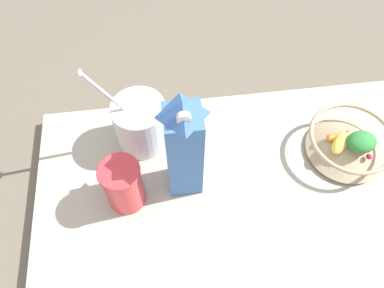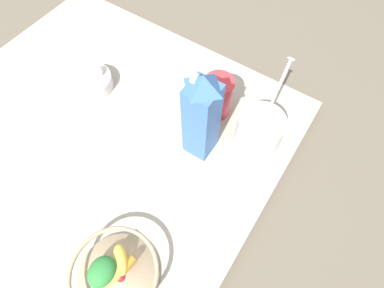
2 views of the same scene
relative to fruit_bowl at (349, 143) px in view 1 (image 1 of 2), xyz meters
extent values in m
cylinder|color=tan|center=(0.00, 0.00, -0.04)|extent=(0.10, 0.10, 0.01)
cone|color=tan|center=(0.00, 0.00, -0.01)|extent=(0.19, 0.19, 0.05)
torus|color=tan|center=(0.00, 0.00, 0.02)|extent=(0.20, 0.20, 0.01)
ellipsoid|color=#EFD64C|center=(0.00, 0.00, 0.01)|extent=(0.07, 0.04, 0.03)
ellipsoid|color=#EFD64C|center=(-0.03, -0.01, 0.01)|extent=(0.07, 0.07, 0.03)
cylinder|color=orange|center=(-0.02, 0.01, 0.01)|extent=(0.05, 0.02, 0.02)
sphere|color=red|center=(0.03, -0.01, 0.01)|extent=(0.02, 0.02, 0.02)
sphere|color=red|center=(0.06, 0.00, 0.00)|extent=(0.01, 0.01, 0.01)
sphere|color=red|center=(0.00, 0.02, 0.01)|extent=(0.02, 0.02, 0.02)
sphere|color=red|center=(0.03, -0.04, 0.00)|extent=(0.01, 0.01, 0.01)
sphere|color=red|center=(0.02, -0.03, 0.01)|extent=(0.02, 0.02, 0.02)
sphere|color=red|center=(0.00, 0.00, 0.00)|extent=(0.01, 0.01, 0.01)
ellipsoid|color=#2D7F38|center=(0.01, -0.02, 0.03)|extent=(0.07, 0.07, 0.04)
cube|color=#3D6BB2|center=(-0.39, -0.03, 0.09)|extent=(0.07, 0.07, 0.26)
pyramid|color=#3D6BB2|center=(-0.39, -0.03, 0.23)|extent=(0.07, 0.07, 0.04)
cylinder|color=white|center=(-0.39, -0.05, 0.23)|extent=(0.03, 0.01, 0.03)
cylinder|color=white|center=(-0.48, 0.10, 0.02)|extent=(0.12, 0.12, 0.13)
cylinder|color=white|center=(-0.48, 0.10, 0.08)|extent=(0.11, 0.11, 0.02)
cylinder|color=silver|center=(-0.53, 0.10, 0.12)|extent=(0.10, 0.02, 0.19)
ellipsoid|color=silver|center=(-0.58, 0.09, 0.22)|extent=(0.01, 0.02, 0.01)
cylinder|color=#DB383D|center=(-0.53, -0.06, 0.02)|extent=(0.08, 0.08, 0.13)
torus|color=#DB383D|center=(-0.53, -0.06, 0.09)|extent=(0.09, 0.09, 0.01)
camera|label=1|loc=(-0.43, -0.42, 0.75)|focal=35.00mm
camera|label=2|loc=(-0.03, 0.18, 0.72)|focal=28.00mm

